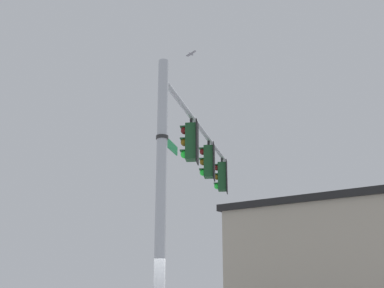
{
  "coord_description": "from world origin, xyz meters",
  "views": [
    {
      "loc": [
        -9.89,
        -1.87,
        1.95
      ],
      "look_at": [
        2.62,
        -0.36,
        5.79
      ],
      "focal_mm": 43.79,
      "sensor_mm": 36.0,
      "label": 1
    }
  ],
  "objects_px": {
    "traffic_light_mid_outer": "(222,177)",
    "street_name_sign": "(167,142)",
    "traffic_light_mid_inner": "(208,162)",
    "traffic_light_nearest_pole": "(190,142)",
    "bird_flying": "(191,54)"
  },
  "relations": [
    {
      "from": "traffic_light_nearest_pole",
      "to": "traffic_light_mid_outer",
      "type": "height_order",
      "value": "same"
    },
    {
      "from": "traffic_light_mid_inner",
      "to": "bird_flying",
      "type": "bearing_deg",
      "value": 33.09
    },
    {
      "from": "traffic_light_nearest_pole",
      "to": "bird_flying",
      "type": "height_order",
      "value": "bird_flying"
    },
    {
      "from": "street_name_sign",
      "to": "bird_flying",
      "type": "relative_size",
      "value": 3.1
    },
    {
      "from": "traffic_light_nearest_pole",
      "to": "bird_flying",
      "type": "relative_size",
      "value": 3.13
    },
    {
      "from": "traffic_light_nearest_pole",
      "to": "traffic_light_mid_inner",
      "type": "distance_m",
      "value": 2.23
    },
    {
      "from": "traffic_light_mid_inner",
      "to": "traffic_light_mid_outer",
      "type": "distance_m",
      "value": 2.23
    },
    {
      "from": "traffic_light_mid_outer",
      "to": "bird_flying",
      "type": "bearing_deg",
      "value": 139.4
    },
    {
      "from": "street_name_sign",
      "to": "bird_flying",
      "type": "height_order",
      "value": "bird_flying"
    },
    {
      "from": "traffic_light_nearest_pole",
      "to": "traffic_light_mid_inner",
      "type": "bearing_deg",
      "value": -7.85
    },
    {
      "from": "traffic_light_mid_outer",
      "to": "bird_flying",
      "type": "distance_m",
      "value": 4.74
    },
    {
      "from": "traffic_light_mid_inner",
      "to": "traffic_light_mid_outer",
      "type": "bearing_deg",
      "value": -7.85
    },
    {
      "from": "traffic_light_mid_outer",
      "to": "street_name_sign",
      "type": "height_order",
      "value": "traffic_light_mid_outer"
    },
    {
      "from": "traffic_light_mid_inner",
      "to": "traffic_light_mid_outer",
      "type": "height_order",
      "value": "same"
    },
    {
      "from": "street_name_sign",
      "to": "traffic_light_mid_outer",
      "type": "bearing_deg",
      "value": -7.67
    }
  ]
}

